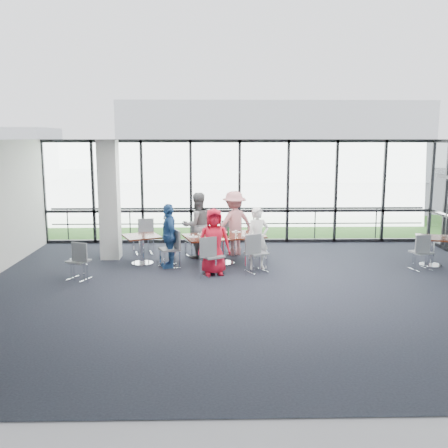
{
  "coord_description": "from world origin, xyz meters",
  "views": [
    {
      "loc": [
        -0.83,
        -10.34,
        3.23
      ],
      "look_at": [
        -0.55,
        2.03,
        1.1
      ],
      "focal_mm": 40.0,
      "sensor_mm": 36.0,
      "label": 1
    }
  ],
  "objects_px": {
    "structural_column": "(109,200)",
    "diner_near_left": "(214,242)",
    "diner_far_right": "(234,223)",
    "chair_spare_r": "(421,252)",
    "side_table_left": "(142,240)",
    "chair_spare_lb": "(144,237)",
    "side_table_right": "(432,242)",
    "diner_near_right": "(258,238)",
    "main_table": "(224,240)",
    "chair_spare_la": "(78,261)",
    "chair_main_end": "(170,249)",
    "chair_main_nr": "(257,253)",
    "diner_end": "(169,236)",
    "chair_main_fl": "(195,240)",
    "chair_main_fr": "(229,239)",
    "diner_far_left": "(197,225)",
    "chair_main_nl": "(212,256)"
  },
  "relations": [
    {
      "from": "side_table_right",
      "to": "diner_far_left",
      "type": "relative_size",
      "value": 0.58
    },
    {
      "from": "diner_end",
      "to": "chair_spare_lb",
      "type": "relative_size",
      "value": 1.71
    },
    {
      "from": "diner_far_left",
      "to": "diner_far_right",
      "type": "xyz_separation_m",
      "value": [
        1.02,
        0.3,
        0.0
      ]
    },
    {
      "from": "chair_main_fl",
      "to": "side_table_right",
      "type": "bearing_deg",
      "value": 146.84
    },
    {
      "from": "diner_far_right",
      "to": "chair_spare_lb",
      "type": "xyz_separation_m",
      "value": [
        -2.55,
        0.15,
        -0.42
      ]
    },
    {
      "from": "diner_far_right",
      "to": "chair_spare_r",
      "type": "xyz_separation_m",
      "value": [
        4.56,
        -1.76,
        -0.45
      ]
    },
    {
      "from": "diner_near_left",
      "to": "chair_main_nl",
      "type": "xyz_separation_m",
      "value": [
        -0.04,
        -0.12,
        -0.33
      ]
    },
    {
      "from": "side_table_left",
      "to": "diner_end",
      "type": "relative_size",
      "value": 0.69
    },
    {
      "from": "side_table_left",
      "to": "chair_spare_lb",
      "type": "bearing_deg",
      "value": 95.85
    },
    {
      "from": "diner_near_left",
      "to": "diner_far_right",
      "type": "bearing_deg",
      "value": 67.62
    },
    {
      "from": "side_table_right",
      "to": "diner_near_left",
      "type": "height_order",
      "value": "diner_near_left"
    },
    {
      "from": "main_table",
      "to": "chair_main_fl",
      "type": "distance_m",
      "value": 1.16
    },
    {
      "from": "chair_main_fr",
      "to": "chair_main_nr",
      "type": "bearing_deg",
      "value": 102.28
    },
    {
      "from": "structural_column",
      "to": "diner_near_left",
      "type": "bearing_deg",
      "value": -31.28
    },
    {
      "from": "main_table",
      "to": "chair_main_nr",
      "type": "relative_size",
      "value": 2.34
    },
    {
      "from": "diner_end",
      "to": "chair_main_fl",
      "type": "xyz_separation_m",
      "value": [
        0.61,
        1.19,
        -0.37
      ]
    },
    {
      "from": "diner_near_left",
      "to": "chair_main_fl",
      "type": "xyz_separation_m",
      "value": [
        -0.52,
        1.87,
        -0.35
      ]
    },
    {
      "from": "side_table_right",
      "to": "diner_near_right",
      "type": "bearing_deg",
      "value": -177.05
    },
    {
      "from": "main_table",
      "to": "chair_spare_la",
      "type": "distance_m",
      "value": 3.68
    },
    {
      "from": "side_table_left",
      "to": "chair_spare_la",
      "type": "height_order",
      "value": "chair_spare_la"
    },
    {
      "from": "structural_column",
      "to": "diner_end",
      "type": "distance_m",
      "value": 2.1
    },
    {
      "from": "structural_column",
      "to": "diner_near_right",
      "type": "bearing_deg",
      "value": -17.7
    },
    {
      "from": "structural_column",
      "to": "chair_spare_lb",
      "type": "height_order",
      "value": "structural_column"
    },
    {
      "from": "chair_main_nl",
      "to": "chair_spare_r",
      "type": "distance_m",
      "value": 5.18
    },
    {
      "from": "chair_spare_r",
      "to": "diner_near_right",
      "type": "bearing_deg",
      "value": 161.97
    },
    {
      "from": "chair_main_fl",
      "to": "chair_main_fr",
      "type": "xyz_separation_m",
      "value": [
        0.94,
        0.16,
        0.02
      ]
    },
    {
      "from": "structural_column",
      "to": "diner_far_right",
      "type": "distance_m",
      "value": 3.46
    },
    {
      "from": "diner_near_left",
      "to": "chair_main_nr",
      "type": "distance_m",
      "value": 1.1
    },
    {
      "from": "side_table_left",
      "to": "diner_far_left",
      "type": "distance_m",
      "value": 1.6
    },
    {
      "from": "chair_main_end",
      "to": "chair_spare_la",
      "type": "xyz_separation_m",
      "value": [
        -2.01,
        -1.06,
        -0.03
      ]
    },
    {
      "from": "structural_column",
      "to": "chair_spare_r",
      "type": "relative_size",
      "value": 3.56
    },
    {
      "from": "structural_column",
      "to": "diner_near_left",
      "type": "xyz_separation_m",
      "value": [
        2.79,
        -1.7,
        -0.8
      ]
    },
    {
      "from": "chair_main_end",
      "to": "diner_near_left",
      "type": "bearing_deg",
      "value": 37.87
    },
    {
      "from": "side_table_left",
      "to": "chair_spare_la",
      "type": "xyz_separation_m",
      "value": [
        -1.26,
        -1.46,
        -0.19
      ]
    },
    {
      "from": "chair_main_nr",
      "to": "side_table_right",
      "type": "bearing_deg",
      "value": -22.12
    },
    {
      "from": "chair_main_end",
      "to": "main_table",
      "type": "bearing_deg",
      "value": 83.54
    },
    {
      "from": "main_table",
      "to": "chair_main_nr",
      "type": "distance_m",
      "value": 1.19
    },
    {
      "from": "diner_far_left",
      "to": "chair_spare_r",
      "type": "bearing_deg",
      "value": 140.19
    },
    {
      "from": "diner_end",
      "to": "chair_main_fl",
      "type": "height_order",
      "value": "diner_end"
    },
    {
      "from": "structural_column",
      "to": "chair_main_nr",
      "type": "xyz_separation_m",
      "value": [
        3.83,
        -1.55,
        -1.12
      ]
    },
    {
      "from": "chair_spare_la",
      "to": "chair_main_end",
      "type": "bearing_deg",
      "value": 52.3
    },
    {
      "from": "chair_main_nr",
      "to": "chair_spare_la",
      "type": "distance_m",
      "value": 4.2
    },
    {
      "from": "side_table_left",
      "to": "diner_far_right",
      "type": "distance_m",
      "value": 2.64
    },
    {
      "from": "chair_main_end",
      "to": "chair_spare_r",
      "type": "distance_m",
      "value": 6.26
    },
    {
      "from": "main_table",
      "to": "chair_main_nl",
      "type": "distance_m",
      "value": 1.19
    },
    {
      "from": "diner_far_right",
      "to": "chair_spare_r",
      "type": "height_order",
      "value": "diner_far_right"
    },
    {
      "from": "diner_near_right",
      "to": "chair_main_nr",
      "type": "bearing_deg",
      "value": -120.34
    },
    {
      "from": "side_table_right",
      "to": "diner_far_right",
      "type": "bearing_deg",
      "value": 165.0
    },
    {
      "from": "side_table_left",
      "to": "chair_main_fl",
      "type": "height_order",
      "value": "chair_main_fl"
    },
    {
      "from": "diner_near_left",
      "to": "chair_main_fr",
      "type": "height_order",
      "value": "diner_near_left"
    }
  ]
}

